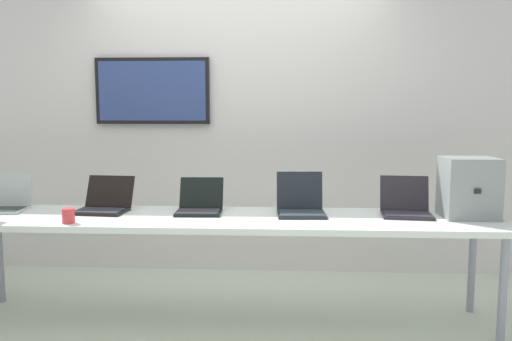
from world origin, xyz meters
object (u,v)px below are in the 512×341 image
(workbench, at_px, (226,223))
(laptop_station_1, at_px, (104,203))
(laptop_station_3, at_px, (301,205))
(coffee_mug, at_px, (68,216))
(laptop_station_2, at_px, (200,205))
(equipment_box, at_px, (469,188))
(laptop_station_4, at_px, (406,206))
(laptop_station_0, at_px, (5,202))

(workbench, distance_m, laptop_station_1, 0.89)
(laptop_station_3, distance_m, coffee_mug, 1.51)
(laptop_station_2, bearing_deg, laptop_station_3, -1.33)
(laptop_station_2, bearing_deg, equipment_box, -2.13)
(equipment_box, distance_m, laptop_station_2, 1.80)
(laptop_station_2, relative_size, laptop_station_3, 0.99)
(laptop_station_3, xyz_separation_m, laptop_station_4, (0.71, 0.01, -0.00))
(workbench, xyz_separation_m, equipment_box, (1.60, 0.06, 0.24))
(laptop_station_0, xyz_separation_m, laptop_station_4, (2.79, -0.01, 0.00))
(laptop_station_0, xyz_separation_m, laptop_station_1, (0.71, 0.01, -0.00))
(workbench, relative_size, laptop_station_2, 11.00)
(laptop_station_2, xyz_separation_m, laptop_station_4, (1.41, -0.01, 0.00))
(laptop_station_4, bearing_deg, laptop_station_3, -179.59)
(laptop_station_3, bearing_deg, equipment_box, -2.65)
(laptop_station_1, xyz_separation_m, laptop_station_2, (0.68, -0.00, -0.00))
(laptop_station_1, bearing_deg, laptop_station_0, -179.48)
(laptop_station_2, height_order, coffee_mug, laptop_station_2)
(laptop_station_4, bearing_deg, laptop_station_0, 179.85)
(laptop_station_4, bearing_deg, coffee_mug, -170.34)
(laptop_station_1, bearing_deg, equipment_box, -1.61)
(laptop_station_1, xyz_separation_m, laptop_station_4, (2.08, -0.01, 0.00))
(laptop_station_3, relative_size, coffee_mug, 3.61)
(workbench, height_order, equipment_box, equipment_box)
(laptop_station_3, height_order, coffee_mug, laptop_station_3)
(laptop_station_4, bearing_deg, laptop_station_1, 179.62)
(laptop_station_0, bearing_deg, laptop_station_4, -0.15)
(laptop_station_0, bearing_deg, workbench, -4.58)
(workbench, relative_size, laptop_station_3, 10.90)
(laptop_station_0, bearing_deg, laptop_station_3, -0.34)
(workbench, xyz_separation_m, laptop_station_1, (-0.87, 0.13, 0.10))
(laptop_station_0, relative_size, laptop_station_1, 0.89)
(workbench, bearing_deg, laptop_station_4, 5.64)
(equipment_box, bearing_deg, workbench, -177.73)
(coffee_mug, bearing_deg, laptop_station_0, 148.82)
(equipment_box, height_order, coffee_mug, equipment_box)
(workbench, height_order, laptop_station_2, laptop_station_2)
(equipment_box, xyz_separation_m, laptop_station_1, (-2.47, 0.07, -0.14))
(laptop_station_3, bearing_deg, laptop_station_2, 178.67)
(coffee_mug, bearing_deg, equipment_box, 6.98)
(laptop_station_3, bearing_deg, laptop_station_4, 0.41)
(laptop_station_1, relative_size, laptop_station_3, 1.11)
(laptop_station_0, height_order, laptop_station_2, laptop_station_0)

